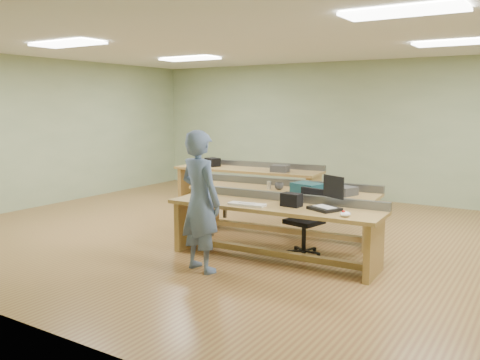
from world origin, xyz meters
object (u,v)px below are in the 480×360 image
at_px(task_chair, 306,230).
at_px(drinks_can, 269,185).
at_px(camera_bag, 291,200).
at_px(workbench_mid, 284,201).
at_px(person, 200,201).
at_px(laptop_base, 325,209).
at_px(mug, 279,186).
at_px(parts_bin_teal, 307,188).
at_px(workbench_front, 275,219).
at_px(parts_bin_grey, 340,190).
at_px(workbench_back, 248,177).

relative_size(task_chair, drinks_can, 7.40).
bearing_deg(drinks_can, camera_bag, -48.98).
bearing_deg(workbench_mid, person, -97.53).
xyz_separation_m(laptop_base, task_chair, (-0.45, 0.44, -0.44)).
xyz_separation_m(laptop_base, camera_bag, (-0.46, -0.01, 0.07)).
bearing_deg(mug, person, -91.65).
xyz_separation_m(workbench_mid, parts_bin_teal, (0.46, -0.12, 0.27)).
xyz_separation_m(workbench_mid, person, (-0.09, -2.07, 0.32)).
bearing_deg(task_chair, camera_bag, -78.20).
bearing_deg(drinks_can, workbench_front, -57.51).
bearing_deg(parts_bin_grey, task_chair, -104.78).
relative_size(laptop_base, camera_bag, 1.41).
distance_m(person, mug, 1.97).
height_order(workbench_front, parts_bin_teal, parts_bin_teal).
bearing_deg(workbench_front, task_chair, 58.64).
distance_m(camera_bag, mug, 1.31).
distance_m(person, parts_bin_grey, 2.32).
distance_m(workbench_back, parts_bin_grey, 3.34).
height_order(camera_bag, parts_bin_grey, camera_bag).
bearing_deg(workbench_mid, parts_bin_teal, -20.23).
height_order(parts_bin_teal, mug, parts_bin_teal).
bearing_deg(workbench_mid, parts_bin_grey, -3.41).
xyz_separation_m(person, laptop_base, (1.27, 0.90, -0.11)).
bearing_deg(drinks_can, mug, 8.42).
height_order(workbench_front, person, person).
bearing_deg(task_chair, workbench_back, 146.51).
xyz_separation_m(workbench_back, mug, (1.79, -2.01, 0.24)).
distance_m(workbench_front, task_chair, 0.57).
xyz_separation_m(workbench_back, parts_bin_teal, (2.28, -2.04, 0.26)).
bearing_deg(mug, drinks_can, -171.58).
relative_size(workbench_front, parts_bin_grey, 6.48).
distance_m(camera_bag, drinks_can, 1.40).
relative_size(workbench_mid, parts_bin_grey, 6.70).
distance_m(camera_bag, task_chair, 0.68).
relative_size(workbench_mid, person, 1.72).
height_order(workbench_back, drinks_can, drinks_can).
relative_size(parts_bin_grey, drinks_can, 3.68).
height_order(laptop_base, parts_bin_teal, parts_bin_teal).
relative_size(camera_bag, drinks_can, 2.08).
distance_m(person, laptop_base, 1.56).
distance_m(camera_bag, parts_bin_grey, 1.22).
bearing_deg(person, task_chair, -106.68).
relative_size(workbench_front, camera_bag, 11.47).
height_order(workbench_front, mug, workbench_front).
height_order(parts_bin_grey, drinks_can, same).
relative_size(workbench_back, task_chair, 3.48).
xyz_separation_m(workbench_mid, camera_bag, (0.72, -1.18, 0.28)).
xyz_separation_m(workbench_mid, laptop_base, (1.18, -1.16, 0.21)).
xyz_separation_m(workbench_front, workbench_mid, (-0.48, 1.18, 0.00)).
bearing_deg(person, workbench_front, -108.00).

